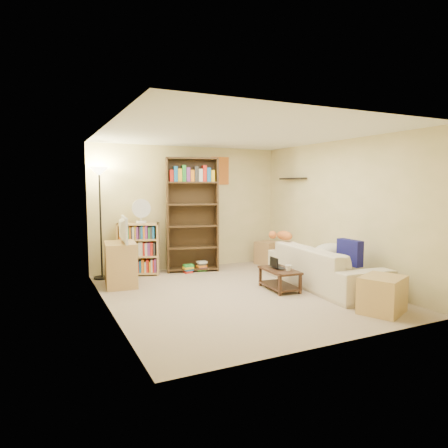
# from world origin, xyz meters

# --- Properties ---
(room) EXTENTS (4.50, 4.54, 2.52)m
(room) POSITION_xyz_m (0.00, 0.01, 1.62)
(room) COLOR tan
(room) RESTS_ON ground
(sofa) EXTENTS (2.50, 1.29, 0.69)m
(sofa) POSITION_xyz_m (1.52, -0.23, 0.34)
(sofa) COLOR beige
(sofa) RESTS_ON ground
(navy_pillow) EXTENTS (0.14, 0.45, 0.41)m
(navy_pillow) POSITION_xyz_m (1.59, -0.74, 0.66)
(navy_pillow) COLOR navy
(navy_pillow) RESTS_ON sofa
(cream_blanket) EXTENTS (0.63, 0.45, 0.27)m
(cream_blanket) POSITION_xyz_m (1.69, -0.18, 0.59)
(cream_blanket) COLOR silver
(cream_blanket) RESTS_ON sofa
(tabby_cat) EXTENTS (0.54, 0.23, 0.19)m
(tabby_cat) POSITION_xyz_m (1.29, 0.70, 0.78)
(tabby_cat) COLOR orange
(tabby_cat) RESTS_ON sofa
(coffee_table) EXTENTS (0.48, 0.80, 0.34)m
(coffee_table) POSITION_xyz_m (0.72, -0.08, 0.21)
(coffee_table) COLOR #3C2317
(coffee_table) RESTS_ON ground
(laptop) EXTENTS (0.37, 0.27, 0.03)m
(laptop) POSITION_xyz_m (0.76, -0.02, 0.36)
(laptop) COLOR black
(laptop) RESTS_ON coffee_table
(laptop_screen) EXTENTS (0.03, 0.26, 0.17)m
(laptop_screen) POSITION_xyz_m (0.65, -0.01, 0.45)
(laptop_screen) COLOR white
(laptop_screen) RESTS_ON laptop
(mug) EXTENTS (0.11, 0.11, 0.10)m
(mug) POSITION_xyz_m (0.76, -0.26, 0.39)
(mug) COLOR white
(mug) RESTS_ON coffee_table
(tv_remote) EXTENTS (0.07, 0.14, 0.02)m
(tv_remote) POSITION_xyz_m (0.82, 0.17, 0.35)
(tv_remote) COLOR black
(tv_remote) RESTS_ON coffee_table
(tv_stand) EXTENTS (0.58, 0.75, 0.75)m
(tv_stand) POSITION_xyz_m (-1.59, 1.30, 0.37)
(tv_stand) COLOR tan
(tv_stand) RESTS_ON ground
(television) EXTENTS (0.78, 0.27, 0.44)m
(television) POSITION_xyz_m (-1.59, 1.30, 0.97)
(television) COLOR black
(television) RESTS_ON tv_stand
(tall_bookshelf) EXTENTS (1.07, 0.58, 2.25)m
(tall_bookshelf) POSITION_xyz_m (-0.06, 1.89, 1.19)
(tall_bookshelf) COLOR #432D19
(tall_bookshelf) RESTS_ON ground
(short_bookshelf) EXTENTS (0.84, 0.57, 1.00)m
(short_bookshelf) POSITION_xyz_m (-1.11, 2.01, 0.50)
(short_bookshelf) COLOR tan
(short_bookshelf) RESTS_ON ground
(desk_fan) EXTENTS (0.36, 0.20, 0.46)m
(desk_fan) POSITION_xyz_m (-1.06, 1.96, 1.23)
(desk_fan) COLOR silver
(desk_fan) RESTS_ON short_bookshelf
(floor_lamp) EXTENTS (0.35, 0.35, 2.04)m
(floor_lamp) POSITION_xyz_m (-1.80, 1.99, 1.63)
(floor_lamp) COLOR black
(floor_lamp) RESTS_ON ground
(side_table) EXTENTS (0.54, 0.54, 0.49)m
(side_table) POSITION_xyz_m (1.68, 1.85, 0.25)
(side_table) COLOR #B47A57
(side_table) RESTS_ON ground
(end_cabinet) EXTENTS (0.74, 0.69, 0.49)m
(end_cabinet) POSITION_xyz_m (1.31, -1.68, 0.25)
(end_cabinet) COLOR tan
(end_cabinet) RESTS_ON ground
(book_stacks) EXTENTS (0.49, 0.20, 0.20)m
(book_stacks) POSITION_xyz_m (-0.03, 1.78, 0.09)
(book_stacks) COLOR red
(book_stacks) RESTS_ON ground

